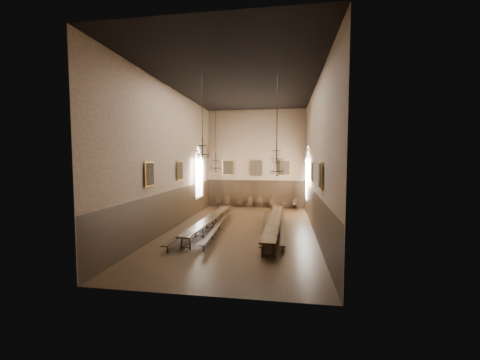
% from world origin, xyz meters
% --- Properties ---
extents(floor, '(9.00, 18.00, 0.02)m').
position_xyz_m(floor, '(0.00, 0.00, -0.01)').
color(floor, black).
rests_on(floor, ground).
extents(ceiling, '(9.00, 18.00, 0.02)m').
position_xyz_m(ceiling, '(0.00, 0.00, 9.01)').
color(ceiling, black).
rests_on(ceiling, ground).
extents(wall_back, '(9.00, 0.02, 9.00)m').
position_xyz_m(wall_back, '(0.00, 9.01, 4.50)').
color(wall_back, '#896E54').
rests_on(wall_back, ground).
extents(wall_front, '(9.00, 0.02, 9.00)m').
position_xyz_m(wall_front, '(0.00, -9.01, 4.50)').
color(wall_front, '#896E54').
rests_on(wall_front, ground).
extents(wall_left, '(0.02, 18.00, 9.00)m').
position_xyz_m(wall_left, '(-4.51, 0.00, 4.50)').
color(wall_left, '#896E54').
rests_on(wall_left, ground).
extents(wall_right, '(0.02, 18.00, 9.00)m').
position_xyz_m(wall_right, '(4.51, 0.00, 4.50)').
color(wall_right, '#896E54').
rests_on(wall_right, ground).
extents(wainscot_panelling, '(9.00, 18.00, 2.50)m').
position_xyz_m(wainscot_panelling, '(0.00, 0.00, 1.25)').
color(wainscot_panelling, black).
rests_on(wainscot_panelling, floor).
extents(table_left, '(0.91, 9.67, 0.75)m').
position_xyz_m(table_left, '(-2.04, 0.02, 0.38)').
color(table_left, black).
rests_on(table_left, floor).
extents(table_right, '(0.99, 10.60, 0.83)m').
position_xyz_m(table_right, '(2.08, -0.13, 0.41)').
color(table_right, black).
rests_on(table_right, floor).
extents(bench_left_outer, '(0.74, 10.51, 0.47)m').
position_xyz_m(bench_left_outer, '(-2.63, -0.15, 0.30)').
color(bench_left_outer, black).
rests_on(bench_left_outer, floor).
extents(bench_left_inner, '(0.84, 9.75, 0.44)m').
position_xyz_m(bench_left_inner, '(-1.42, -0.08, 0.28)').
color(bench_left_inner, black).
rests_on(bench_left_inner, floor).
extents(bench_right_inner, '(0.67, 9.47, 0.43)m').
position_xyz_m(bench_right_inner, '(1.47, 0.01, 0.27)').
color(bench_right_inner, black).
rests_on(bench_right_inner, floor).
extents(bench_right_outer, '(0.35, 9.34, 0.42)m').
position_xyz_m(bench_right_outer, '(2.59, 0.26, 0.27)').
color(bench_right_outer, black).
rests_on(bench_right_outer, floor).
extents(chair_0, '(0.48, 0.48, 0.94)m').
position_xyz_m(chair_0, '(-3.48, 8.56, 0.28)').
color(chair_0, black).
rests_on(chair_0, floor).
extents(chair_1, '(0.45, 0.45, 0.91)m').
position_xyz_m(chair_1, '(-2.57, 8.54, 0.27)').
color(chair_1, black).
rests_on(chair_1, floor).
extents(chair_2, '(0.41, 0.41, 0.89)m').
position_xyz_m(chair_2, '(-1.45, 8.54, 0.27)').
color(chair_2, black).
rests_on(chair_2, floor).
extents(chair_3, '(0.53, 0.53, 0.99)m').
position_xyz_m(chair_3, '(-0.53, 8.55, 0.30)').
color(chair_3, black).
rests_on(chair_3, floor).
extents(chair_4, '(0.52, 0.52, 1.02)m').
position_xyz_m(chair_4, '(0.43, 8.48, 0.31)').
color(chair_4, black).
rests_on(chair_4, floor).
extents(chair_5, '(0.46, 0.46, 0.87)m').
position_xyz_m(chair_5, '(1.55, 8.48, 0.26)').
color(chair_5, black).
rests_on(chair_5, floor).
extents(chair_6, '(0.42, 0.42, 0.94)m').
position_xyz_m(chair_6, '(2.60, 8.60, 0.28)').
color(chair_6, black).
rests_on(chair_6, floor).
extents(chair_7, '(0.43, 0.43, 0.92)m').
position_xyz_m(chair_7, '(3.57, 8.49, 0.28)').
color(chair_7, black).
rests_on(chair_7, floor).
extents(chandelier_back_left, '(0.90, 0.90, 5.32)m').
position_xyz_m(chandelier_back_left, '(-2.30, 2.78, 4.17)').
color(chandelier_back_left, black).
rests_on(chandelier_back_left, ceiling).
extents(chandelier_back_right, '(0.89, 0.89, 4.65)m').
position_xyz_m(chandelier_back_right, '(2.09, 2.18, 4.80)').
color(chandelier_back_right, black).
rests_on(chandelier_back_right, ceiling).
extents(chandelier_front_left, '(0.76, 0.76, 4.40)m').
position_xyz_m(chandelier_front_left, '(-1.77, -2.48, 5.06)').
color(chandelier_front_left, black).
rests_on(chandelier_front_left, ceiling).
extents(chandelier_front_right, '(0.76, 0.76, 5.31)m').
position_xyz_m(chandelier_front_right, '(2.25, -2.13, 4.24)').
color(chandelier_front_right, black).
rests_on(chandelier_front_right, ceiling).
extents(portrait_back_0, '(1.10, 0.12, 1.40)m').
position_xyz_m(portrait_back_0, '(-2.60, 8.88, 3.70)').
color(portrait_back_0, gold).
rests_on(portrait_back_0, wall_back).
extents(portrait_back_1, '(1.10, 0.12, 1.40)m').
position_xyz_m(portrait_back_1, '(0.00, 8.88, 3.70)').
color(portrait_back_1, gold).
rests_on(portrait_back_1, wall_back).
extents(portrait_back_2, '(1.10, 0.12, 1.40)m').
position_xyz_m(portrait_back_2, '(2.60, 8.88, 3.70)').
color(portrait_back_2, gold).
rests_on(portrait_back_2, wall_back).
extents(portrait_left_0, '(0.12, 1.00, 1.30)m').
position_xyz_m(portrait_left_0, '(-4.38, 1.00, 3.70)').
color(portrait_left_0, gold).
rests_on(portrait_left_0, wall_left).
extents(portrait_left_1, '(0.12, 1.00, 1.30)m').
position_xyz_m(portrait_left_1, '(-4.38, -3.50, 3.70)').
color(portrait_left_1, gold).
rests_on(portrait_left_1, wall_left).
extents(portrait_right_0, '(0.12, 1.00, 1.30)m').
position_xyz_m(portrait_right_0, '(4.38, 1.00, 3.70)').
color(portrait_right_0, gold).
rests_on(portrait_right_0, wall_right).
extents(portrait_right_1, '(0.12, 1.00, 1.30)m').
position_xyz_m(portrait_right_1, '(4.38, -3.50, 3.70)').
color(portrait_right_1, gold).
rests_on(portrait_right_1, wall_right).
extents(window_right, '(0.20, 2.20, 4.60)m').
position_xyz_m(window_right, '(4.43, 5.50, 3.40)').
color(window_right, white).
rests_on(window_right, wall_right).
extents(window_left, '(0.20, 2.20, 4.60)m').
position_xyz_m(window_left, '(-4.43, 5.50, 3.40)').
color(window_left, white).
rests_on(window_left, wall_left).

